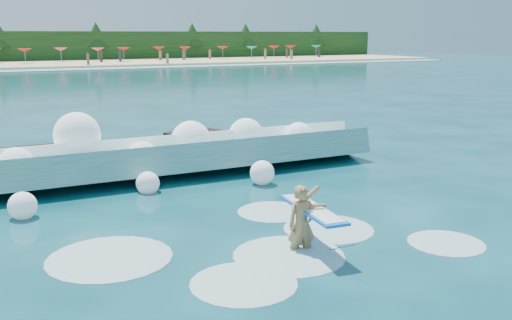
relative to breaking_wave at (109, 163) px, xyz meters
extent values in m
plane|color=#072F3C|center=(1.51, -6.36, -0.55)|extent=(200.00, 200.00, 0.00)
cube|color=tan|center=(1.51, 71.64, -0.35)|extent=(140.00, 20.00, 0.40)
cube|color=silver|center=(1.51, 60.64, -0.51)|extent=(140.00, 5.00, 0.08)
cube|color=black|center=(1.51, 81.64, 1.95)|extent=(140.00, 4.00, 5.00)
cube|color=teal|center=(0.00, -0.16, -0.09)|extent=(18.16, 2.76, 1.52)
cube|color=white|center=(0.00, 0.64, 0.36)|extent=(18.16, 1.28, 0.71)
cube|color=black|center=(-2.25, 0.94, -0.13)|extent=(2.27, 1.74, 1.19)
cube|color=black|center=(0.75, 0.14, -0.23)|extent=(2.06, 1.93, 0.92)
cube|color=black|center=(3.45, 1.34, -0.10)|extent=(2.28, 2.11, 1.28)
imported|color=#9C7749|center=(2.28, -7.96, 0.02)|extent=(0.69, 0.52, 1.72)
cube|color=blue|center=(2.56, -7.91, 0.32)|extent=(0.79, 2.40, 0.06)
cube|color=white|center=(2.56, -7.91, 0.33)|extent=(0.67, 2.19, 0.06)
cylinder|color=black|center=(2.46, -9.16, -0.10)|extent=(0.01, 0.91, 0.43)
sphere|color=white|center=(-2.71, -0.02, 0.20)|extent=(1.07, 1.07, 1.07)
sphere|color=white|center=(-0.81, 0.67, 0.84)|extent=(1.47, 1.47, 1.47)
sphere|color=white|center=(0.94, -0.51, 0.22)|extent=(0.95, 0.95, 0.95)
sphere|color=white|center=(2.86, 0.28, 0.42)|extent=(1.37, 1.37, 1.37)
sphere|color=white|center=(4.94, 0.25, 0.44)|extent=(1.25, 1.25, 1.25)
sphere|color=white|center=(6.72, -0.41, 0.37)|extent=(1.04, 1.04, 1.04)
sphere|color=white|center=(-2.83, -2.89, -0.24)|extent=(0.72, 0.72, 0.72)
sphere|color=white|center=(0.67, -1.95, -0.29)|extent=(0.69, 0.69, 0.69)
sphere|color=white|center=(4.06, -2.69, -0.19)|extent=(0.76, 0.76, 0.76)
ellipsoid|color=silver|center=(1.90, -8.08, -0.55)|extent=(2.39, 2.39, 0.12)
ellipsoid|color=silver|center=(0.46, -8.90, -0.55)|extent=(2.05, 2.05, 0.10)
ellipsoid|color=silver|center=(3.58, -7.07, -0.55)|extent=(2.18, 2.18, 0.11)
ellipsoid|color=silver|center=(-1.48, -6.53, -0.55)|extent=(2.63, 2.63, 0.13)
ellipsoid|color=silver|center=(3.03, -5.29, -0.55)|extent=(1.88, 1.88, 0.09)
ellipsoid|color=silver|center=(5.38, -9.04, -0.55)|extent=(1.71, 1.71, 0.09)
cone|color=red|center=(4.11, 71.86, 1.70)|extent=(2.00, 2.00, 0.50)
cone|color=#DE4159|center=(9.54, 74.86, 1.70)|extent=(2.00, 2.00, 0.50)
cone|color=#DE4159|center=(14.51, 71.90, 1.70)|extent=(2.00, 2.00, 0.50)
cone|color=red|center=(18.54, 72.21, 1.70)|extent=(2.00, 2.00, 0.50)
cone|color=red|center=(24.94, 74.50, 1.70)|extent=(2.00, 2.00, 0.50)
cone|color=red|center=(29.08, 73.32, 1.70)|extent=(2.00, 2.00, 0.50)
cone|color=red|center=(35.69, 72.88, 1.70)|extent=(2.00, 2.00, 0.50)
cone|color=#15896D|center=(40.40, 71.35, 1.70)|extent=(2.00, 2.00, 0.50)
cone|color=red|center=(45.65, 72.93, 1.70)|extent=(2.00, 2.00, 0.50)
cone|color=red|center=(49.84, 74.44, 1.70)|extent=(2.00, 2.00, 0.50)
cone|color=#15896D|center=(55.76, 74.85, 1.70)|extent=(2.00, 2.00, 0.50)
cube|color=#8C664C|center=(43.38, 68.13, 0.59)|extent=(0.35, 0.22, 1.48)
cube|color=#262633|center=(35.07, 62.82, 0.24)|extent=(0.35, 0.22, 1.41)
cube|color=#8C664C|center=(5.58, 70.80, 0.60)|extent=(0.35, 0.22, 1.50)
cube|color=brown|center=(4.77, 64.08, 0.55)|extent=(0.35, 0.22, 1.39)
cube|color=#3F332D|center=(6.22, 67.19, 0.65)|extent=(0.35, 0.22, 1.60)
cube|color=brown|center=(44.74, 71.42, 0.58)|extent=(0.35, 0.22, 1.46)
cube|color=#262633|center=(8.10, 69.57, 0.62)|extent=(0.35, 0.22, 1.54)
cube|color=brown|center=(40.18, 64.80, 0.66)|extent=(0.35, 0.22, 1.61)
cube|color=#3F332D|center=(10.12, 74.98, 0.65)|extent=(0.35, 0.22, 1.59)
cube|color=brown|center=(11.47, 63.80, 0.62)|extent=(0.35, 0.22, 1.52)
camera|label=1|loc=(-3.77, -17.78, 3.98)|focal=40.00mm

